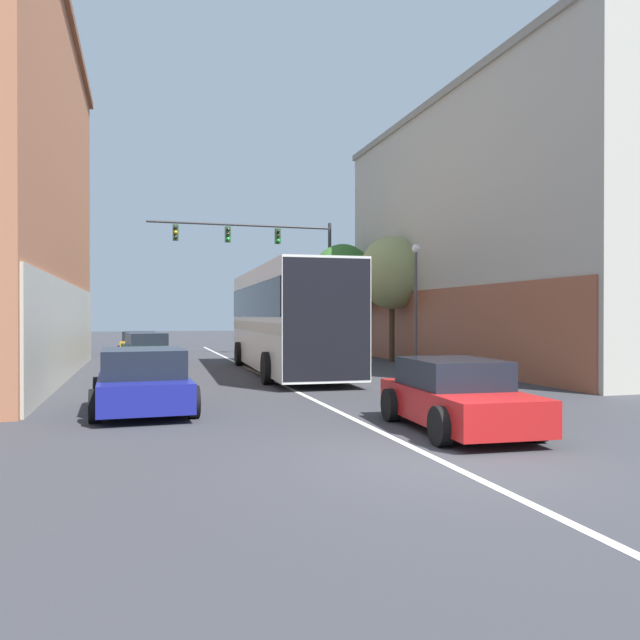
# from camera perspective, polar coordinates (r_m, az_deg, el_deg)

# --- Properties ---
(ground_plane) EXTENTS (160.00, 160.00, 0.00)m
(ground_plane) POSITION_cam_1_polar(r_m,az_deg,el_deg) (9.42, 10.89, -12.51)
(ground_plane) COLOR #38383D
(lane_center_line) EXTENTS (0.14, 40.15, 0.01)m
(lane_center_line) POSITION_cam_1_polar(r_m,az_deg,el_deg) (22.74, -5.55, -4.91)
(lane_center_line) COLOR silver
(lane_center_line) RESTS_ON ground_plane
(building_right_storefront) EXTENTS (6.24, 19.77, 11.13)m
(building_right_storefront) POSITION_cam_1_polar(r_m,az_deg,el_deg) (27.81, 15.90, 7.74)
(building_right_storefront) COLOR #B7B2A3
(building_right_storefront) RESTS_ON ground_plane
(bus) EXTENTS (3.23, 12.03, 3.78)m
(bus) POSITION_cam_1_polar(r_m,az_deg,el_deg) (23.01, -3.09, 0.41)
(bus) COLOR silver
(bus) RESTS_ON ground_plane
(hatchback_foreground) EXTENTS (2.13, 4.04, 1.30)m
(hatchback_foreground) POSITION_cam_1_polar(r_m,az_deg,el_deg) (11.81, 12.33, -6.82)
(hatchback_foreground) COLOR red
(hatchback_foreground) RESTS_ON ground_plane
(parked_car_left_near) EXTENTS (2.24, 4.21, 1.39)m
(parked_car_left_near) POSITION_cam_1_polar(r_m,az_deg,el_deg) (14.26, -15.90, -5.43)
(parked_car_left_near) COLOR navy
(parked_car_left_near) RESTS_ON ground_plane
(parked_car_left_mid) EXTENTS (2.39, 4.64, 1.35)m
(parked_car_left_mid) POSITION_cam_1_polar(r_m,az_deg,el_deg) (28.76, -15.64, -2.52)
(parked_car_left_mid) COLOR #285633
(parked_car_left_mid) RESTS_ON ground_plane
(parked_car_left_far) EXTENTS (2.16, 3.94, 1.28)m
(parked_car_left_far) POSITION_cam_1_polar(r_m,az_deg,el_deg) (34.55, -16.18, -2.10)
(parked_car_left_far) COLOR orange
(parked_car_left_far) RESTS_ON ground_plane
(traffic_signal_gantry) EXTENTS (9.69, 0.36, 7.14)m
(traffic_signal_gantry) POSITION_cam_1_polar(r_m,az_deg,el_deg) (33.17, -4.36, 6.00)
(traffic_signal_gantry) COLOR #333338
(traffic_signal_gantry) RESTS_ON ground_plane
(street_lamp) EXTENTS (0.31, 0.31, 4.76)m
(street_lamp) POSITION_cam_1_polar(r_m,az_deg,el_deg) (23.43, 8.76, 1.89)
(street_lamp) COLOR #47474C
(street_lamp) RESTS_ON ground_plane
(street_tree_near) EXTENTS (3.03, 2.73, 5.74)m
(street_tree_near) POSITION_cam_1_polar(r_m,az_deg,el_deg) (28.72, 6.59, 4.29)
(street_tree_near) COLOR #3D2D1E
(street_tree_near) RESTS_ON ground_plane
(street_tree_far) EXTENTS (3.42, 3.08, 5.86)m
(street_tree_far) POSITION_cam_1_polar(r_m,az_deg,el_deg) (32.68, 2.11, 3.66)
(street_tree_far) COLOR #4C3823
(street_tree_far) RESTS_ON ground_plane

